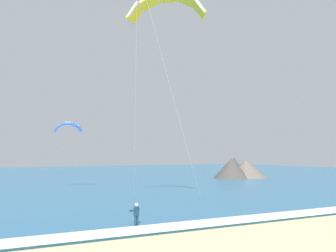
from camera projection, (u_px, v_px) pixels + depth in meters
name	position (u px, v px, depth m)	size (l,w,h in m)	color
sea	(14.00, 178.00, 77.15)	(200.00, 120.00, 0.20)	teal
surf_foam	(157.00, 228.00, 25.77)	(200.00, 2.43, 0.04)	white
surfboard	(136.00, 228.00, 26.65)	(0.96, 1.46, 0.09)	white
kitesurfer	(136.00, 214.00, 26.72)	(0.65, 0.65, 1.69)	#143347
kite_primary	(167.00, 4.00, 37.25)	(9.09, 9.52, 18.69)	yellow
kite_distant	(68.00, 126.00, 52.79)	(3.52, 2.00, 1.37)	blue
headland_right	(238.00, 169.00, 78.63)	(11.36, 11.28, 4.16)	#47423D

